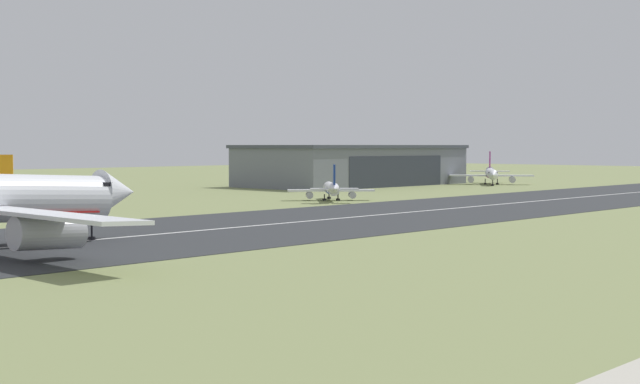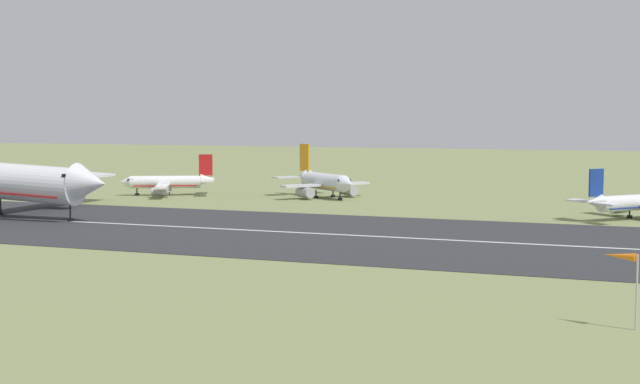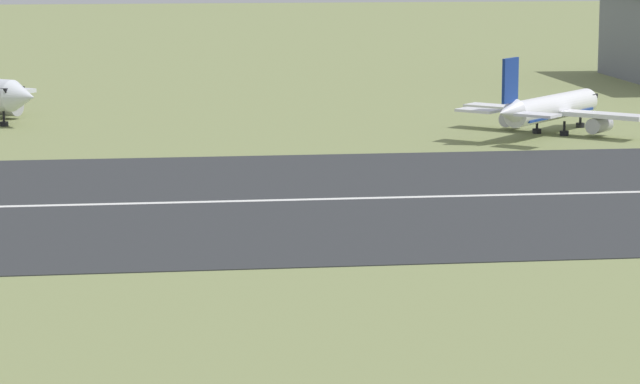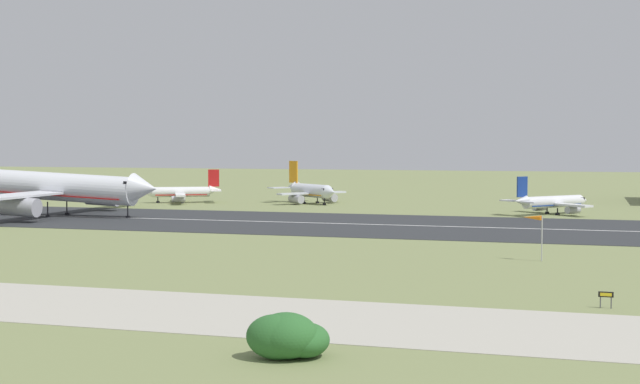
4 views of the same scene
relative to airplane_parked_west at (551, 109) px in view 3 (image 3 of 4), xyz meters
The scene contains 3 objects.
runway_strip 36.33m from the airplane_parked_west, 118.64° to the right, with size 480.08×43.09×0.06m, color #2B2D30.
runway_centreline 36.33m from the airplane_parked_west, 118.64° to the right, with size 432.07×0.70×0.01m, color silver.
airplane_parked_west is the anchor object (origin of this frame).
Camera 3 is at (-22.14, 8.72, 18.41)m, focal length 85.00 mm.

